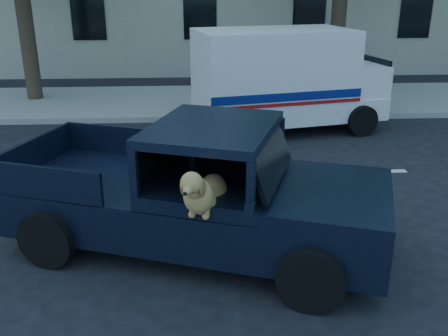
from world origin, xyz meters
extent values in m
plane|color=black|center=(0.00, 0.00, 0.00)|extent=(120.00, 120.00, 0.00)
cube|color=gray|center=(0.00, 9.20, 0.07)|extent=(60.00, 4.00, 0.15)
cylinder|color=#332619|center=(-4.00, 9.60, 2.20)|extent=(0.44, 0.44, 4.40)
cylinder|color=#332619|center=(5.00, 9.60, 2.20)|extent=(0.44, 0.44, 4.40)
cube|color=black|center=(0.74, 0.75, 0.60)|extent=(5.31, 3.45, 0.63)
cube|color=black|center=(2.40, 0.16, 0.99)|extent=(1.98, 2.28, 0.15)
cube|color=black|center=(0.96, 0.67, 1.72)|extent=(2.00, 2.22, 0.11)
cube|color=black|center=(1.69, 0.41, 1.38)|extent=(0.77, 1.63, 0.54)
cube|color=black|center=(1.00, 0.20, 0.78)|extent=(0.67, 0.67, 0.36)
cube|color=black|center=(1.29, -0.71, 1.22)|extent=(0.11, 0.08, 0.15)
cube|color=silver|center=(3.02, 6.42, 0.57)|extent=(4.71, 2.89, 0.52)
cube|color=silver|center=(2.61, 6.33, 1.62)|extent=(3.89, 2.71, 1.57)
cube|color=silver|center=(4.70, 6.80, 1.20)|extent=(1.34, 2.09, 0.73)
cube|color=navy|center=(2.82, 5.36, 1.04)|extent=(3.47, 0.79, 0.19)
cube|color=#9E0F0F|center=(2.82, 5.36, 0.88)|extent=(3.47, 0.79, 0.07)
camera|label=1|loc=(0.75, -5.36, 3.48)|focal=40.00mm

